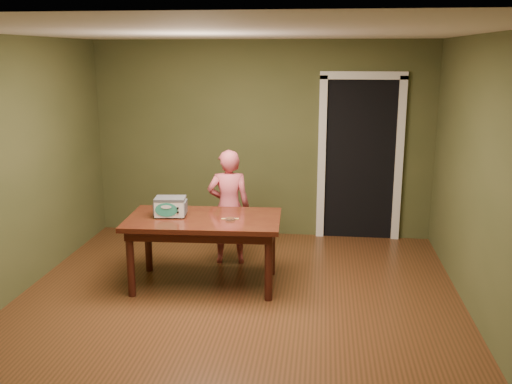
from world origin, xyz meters
TOP-DOWN VIEW (x-y plane):
  - floor at (0.00, 0.00)m, footprint 5.00×5.00m
  - room_shell at (0.00, 0.00)m, footprint 4.52×5.02m
  - doorway at (1.30, 2.78)m, footprint 1.10×0.66m
  - dining_table at (-0.41, 0.63)m, footprint 1.64×0.97m
  - toy_oven at (-0.76, 0.63)m, footprint 0.36×0.26m
  - baking_pan at (-0.12, 0.57)m, footprint 0.10×0.10m
  - spatula at (-0.12, 0.60)m, footprint 0.18×0.05m
  - child at (-0.26, 1.34)m, footprint 0.54×0.40m

SIDE VIEW (x-z plane):
  - floor at x=0.00m, z-range 0.00..0.00m
  - dining_table at x=-0.41m, z-range 0.28..1.03m
  - child at x=-0.26m, z-range 0.00..1.36m
  - spatula at x=-0.12m, z-range 0.75..0.76m
  - baking_pan at x=-0.12m, z-range 0.75..0.77m
  - toy_oven at x=-0.76m, z-range 0.76..0.96m
  - doorway at x=1.30m, z-range -0.07..2.18m
  - room_shell at x=0.00m, z-range 0.40..3.01m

